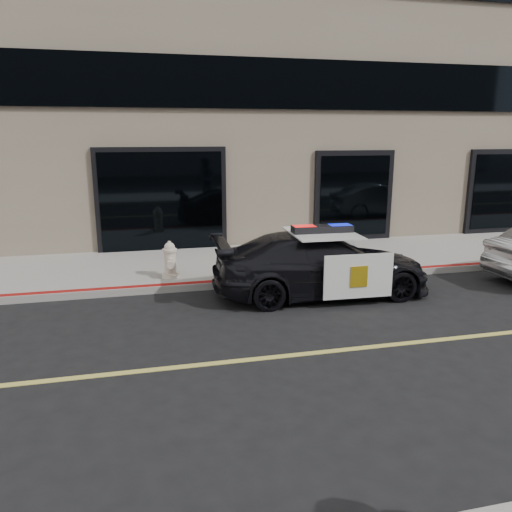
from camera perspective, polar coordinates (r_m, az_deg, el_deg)
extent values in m
plane|color=black|center=(7.45, 0.64, -11.66)|extent=(120.00, 120.00, 0.00)
cube|color=gray|center=(12.29, -5.31, -1.02)|extent=(60.00, 3.50, 0.15)
cube|color=#756856|center=(17.33, -8.49, 22.93)|extent=(60.00, 7.00, 12.00)
imported|color=black|center=(10.17, 7.45, -0.94)|extent=(2.10, 4.52, 1.27)
cube|color=white|center=(9.50, 11.63, -2.29)|extent=(1.36, 0.08, 0.85)
cube|color=white|center=(11.14, 8.02, 0.24)|extent=(1.36, 0.08, 0.85)
cube|color=white|center=(10.02, 7.56, 2.65)|extent=(1.33, 1.57, 0.02)
cube|color=gold|center=(9.48, 11.70, -2.33)|extent=(0.34, 0.02, 0.40)
cube|color=black|center=(10.01, 7.58, 3.07)|extent=(1.23, 0.36, 0.15)
cube|color=red|center=(9.89, 5.54, 3.06)|extent=(0.43, 0.29, 0.14)
cube|color=#0C19CC|center=(10.13, 9.57, 3.19)|extent=(0.43, 0.29, 0.14)
cylinder|color=beige|center=(11.08, -9.73, -2.19)|extent=(0.36, 0.36, 0.08)
cylinder|color=beige|center=(11.00, -9.79, -0.72)|extent=(0.26, 0.26, 0.50)
cylinder|color=beige|center=(10.94, -9.85, 0.66)|extent=(0.31, 0.31, 0.06)
sphere|color=beige|center=(10.93, -9.86, 0.97)|extent=(0.23, 0.23, 0.23)
cylinder|color=beige|center=(10.90, -9.88, 1.48)|extent=(0.07, 0.07, 0.07)
cylinder|color=beige|center=(11.15, -9.86, -0.16)|extent=(0.13, 0.12, 0.13)
cylinder|color=beige|center=(10.82, -9.74, -0.58)|extent=(0.13, 0.12, 0.13)
cylinder|color=beige|center=(10.81, -9.72, -0.98)|extent=(0.17, 0.14, 0.17)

